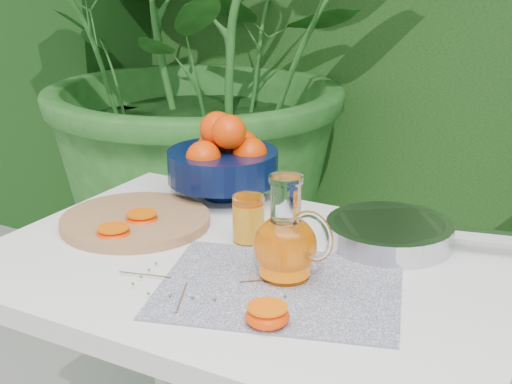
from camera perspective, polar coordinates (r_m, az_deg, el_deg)
The scene contains 10 objects.
potted_plant_left at distance 2.73m, azimuth -3.36°, elevation 11.74°, with size 1.92×1.92×1.92m, color #255A1F.
white_table at distance 1.38m, azimuth -0.41°, elevation -8.59°, with size 1.00×0.70×0.75m.
placemat at distance 1.24m, azimuth 1.93°, elevation -7.61°, with size 0.41×0.32×0.00m, color #0C1243.
cutting_board at distance 1.52m, azimuth -9.61°, elevation -2.27°, with size 0.31×0.31×0.02m, color #9E7847.
fruit_bowl at distance 1.65m, azimuth -2.57°, elevation 2.69°, with size 0.31×0.31×0.20m.
juice_pitcher at distance 1.25m, azimuth 2.42°, elevation -4.08°, with size 0.17×0.14×0.19m.
juice_tumbler at distance 1.40m, azimuth -0.61°, elevation -2.22°, with size 0.07×0.07×0.09m.
saute_pan at distance 1.43m, azimuth 10.75°, elevation -3.18°, with size 0.45×0.30×0.05m.
orange_halves at distance 1.35m, azimuth -7.18°, elevation -4.75°, with size 0.50×0.31×0.03m.
thyme_sprigs at distance 1.25m, azimuth -4.22°, elevation -7.24°, with size 0.31×0.24×0.01m.
Camera 1 is at (0.45, -1.11, 1.31)m, focal length 50.00 mm.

